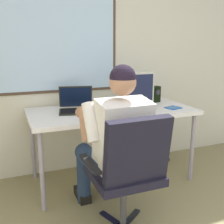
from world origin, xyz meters
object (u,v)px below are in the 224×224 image
(desk_speaker, at_px, (156,94))
(crt_monitor, at_px, (135,88))
(person_seated, at_px, (115,141))
(cd_case, at_px, (173,108))
(wine_glass, at_px, (108,104))
(desk, at_px, (112,115))
(office_chair, at_px, (130,167))
(laptop, at_px, (76,104))

(desk_speaker, bearing_deg, crt_monitor, -154.32)
(person_seated, distance_m, cd_case, 0.96)
(crt_monitor, relative_size, wine_glass, 2.24)
(desk_speaker, bearing_deg, person_seated, -135.59)
(desk_speaker, bearing_deg, desk, -164.17)
(desk, xyz_separation_m, wine_glass, (-0.12, -0.22, 0.16))
(desk, height_order, office_chair, office_chair)
(desk, xyz_separation_m, person_seated, (-0.23, -0.64, -0.04))
(cd_case, bearing_deg, crt_monitor, 152.23)
(desk_speaker, bearing_deg, wine_glass, -151.66)
(person_seated, bearing_deg, desk, 70.33)
(laptop, bearing_deg, cd_case, -15.45)
(person_seated, height_order, laptop, person_seated)
(desk, bearing_deg, laptop, 166.32)
(laptop, relative_size, wine_glass, 2.40)
(laptop, distance_m, desk_speaker, 0.94)
(desk, distance_m, crt_monitor, 0.36)
(desk, distance_m, laptop, 0.37)
(person_seated, distance_m, wine_glass, 0.48)
(desk, height_order, cd_case, cd_case)
(office_chair, distance_m, wine_glass, 0.76)
(crt_monitor, xyz_separation_m, desk_speaker, (0.34, 0.16, -0.11))
(laptop, xyz_separation_m, desk_speaker, (0.94, 0.09, 0.03))
(wine_glass, xyz_separation_m, cd_case, (0.73, 0.04, -0.11))
(desk, height_order, laptop, laptop)
(office_chair, bearing_deg, desk, 76.18)
(desk, xyz_separation_m, cd_case, (0.60, -0.18, 0.06))
(crt_monitor, bearing_deg, wine_glass, -149.35)
(crt_monitor, bearing_deg, office_chair, -117.80)
(desk, xyz_separation_m, office_chair, (-0.22, -0.90, -0.15))
(desk, relative_size, laptop, 4.16)
(office_chair, bearing_deg, crt_monitor, 62.20)
(desk, xyz_separation_m, crt_monitor, (0.26, 0.01, 0.26))
(laptop, bearing_deg, wine_glass, -53.65)
(wine_glass, bearing_deg, person_seated, -104.27)
(office_chair, xyz_separation_m, cd_case, (0.83, 0.72, 0.21))
(cd_case, bearing_deg, laptop, 164.55)
(desk, bearing_deg, desk_speaker, 15.83)
(crt_monitor, xyz_separation_m, laptop, (-0.60, 0.08, -0.14))
(wine_glass, xyz_separation_m, desk_speaker, (0.72, 0.39, -0.02))
(office_chair, bearing_deg, laptop, 97.09)
(wine_glass, bearing_deg, crt_monitor, 30.65)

